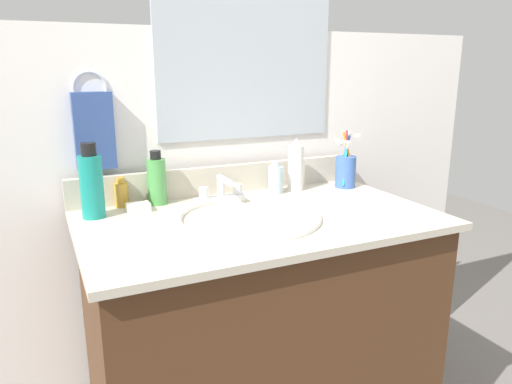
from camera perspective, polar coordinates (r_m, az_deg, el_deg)
name	(u,v)px	position (r m, az deg, el deg)	size (l,w,h in m)	color
vanity_cabinet	(260,345)	(1.50, 0.46, -17.66)	(0.93, 0.53, 0.76)	#4C2D19
countertop	(260,220)	(1.33, 0.50, -3.27)	(0.97, 0.58, 0.02)	beige
backsplash	(224,179)	(1.57, -3.85, 1.50)	(0.97, 0.02, 0.09)	beige
back_wall	(218,226)	(1.67, -4.51, -4.07)	(2.07, 0.04, 1.30)	white
mirror_panel	(246,50)	(1.60, -1.16, 16.44)	(0.60, 0.01, 0.56)	#B2BCC6
towel_ring	(90,88)	(1.47, -19.02, 11.54)	(0.10, 0.10, 0.01)	silver
hand_towel	(94,131)	(1.47, -18.55, 6.84)	(0.11, 0.04, 0.22)	#334C8C
sink_basin	(247,229)	(1.32, -1.02, -4.44)	(0.40, 0.40, 0.11)	white
faucet	(222,192)	(1.47, -4.08, -0.04)	(0.16, 0.10, 0.08)	silver
bottle_toner_green	(157,180)	(1.46, -11.64, 1.37)	(0.06, 0.06, 0.16)	#4C9E4C
bottle_lotion_white	(296,167)	(1.59, 4.71, 3.01)	(0.05, 0.05, 0.17)	white
bottle_oil_amber	(121,194)	(1.46, -15.60, -0.21)	(0.04, 0.04, 0.09)	gold
bottle_mouthwash_teal	(91,184)	(1.37, -18.85, 0.89)	(0.06, 0.06, 0.20)	teal
bottle_gel_clear	(276,179)	(1.56, 2.33, 1.52)	(0.05, 0.05, 0.10)	silver
cup_blue_plastic	(345,170)	(1.66, 10.52, 2.57)	(0.09, 0.08, 0.20)	#3F66B7
soap_bar	(138,207)	(1.41, -13.72, -1.77)	(0.06, 0.04, 0.02)	white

